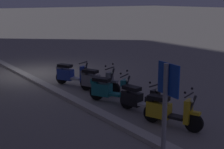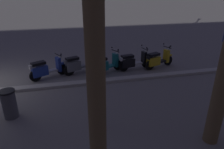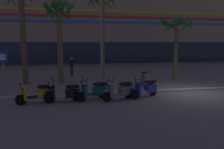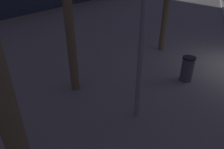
% 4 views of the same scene
% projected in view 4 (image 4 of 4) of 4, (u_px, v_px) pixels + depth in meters
% --- Properties ---
extents(litter_bin, '(0.48, 0.48, 0.95)m').
position_uv_depth(litter_bin, '(187.00, 69.00, 7.27)').
color(litter_bin, '#56565B').
rests_on(litter_bin, ground).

